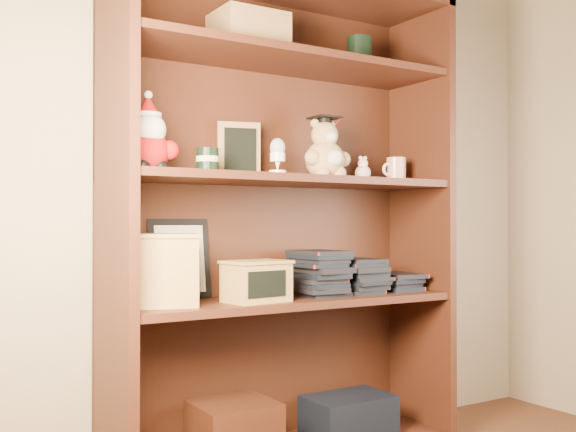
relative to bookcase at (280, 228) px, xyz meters
name	(u,v)px	position (x,y,z in m)	size (l,w,h in m)	color
bookcase	(280,228)	(0.00, 0.00, 0.00)	(1.20, 0.35, 1.60)	#421F12
shelf_lower	(288,301)	(0.00, -0.05, -0.24)	(1.14, 0.33, 0.02)	#421F12
shelf_upper	(288,181)	(0.00, -0.05, 0.16)	(1.14, 0.33, 0.02)	#421F12
santa_plush	(149,141)	(-0.48, -0.06, 0.26)	(0.17, 0.13, 0.25)	#A50F0F
teachers_tin	(207,161)	(-0.29, -0.05, 0.21)	(0.07, 0.07, 0.08)	black
chalkboard_plaque	(239,151)	(-0.12, 0.06, 0.26)	(0.15, 0.10, 0.19)	#9E7547
egg_cup	(278,155)	(-0.08, -0.13, 0.23)	(0.06, 0.06, 0.12)	white
grad_teddy_bear	(326,154)	(0.15, -0.06, 0.25)	(0.18, 0.16, 0.22)	tan
pink_figurine	(363,171)	(0.32, -0.05, 0.20)	(0.06, 0.06, 0.09)	beige
teacher_mug	(396,170)	(0.47, -0.05, 0.22)	(0.10, 0.07, 0.09)	silver
certificate_frame	(179,259)	(-0.33, 0.09, -0.10)	(0.21, 0.05, 0.26)	black
treats_box	(164,269)	(-0.43, -0.05, -0.12)	(0.25, 0.25, 0.21)	#B08A48
pencils_box	(257,281)	(-0.15, -0.12, -0.16)	(0.21, 0.16, 0.13)	#B08A48
book_stack_left	(317,272)	(0.12, -0.05, -0.15)	(0.14, 0.20, 0.16)	black
book_stack_mid	(357,274)	(0.29, -0.05, -0.16)	(0.14, 0.20, 0.13)	black
book_stack_right	(395,281)	(0.47, -0.05, -0.20)	(0.14, 0.20, 0.06)	black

